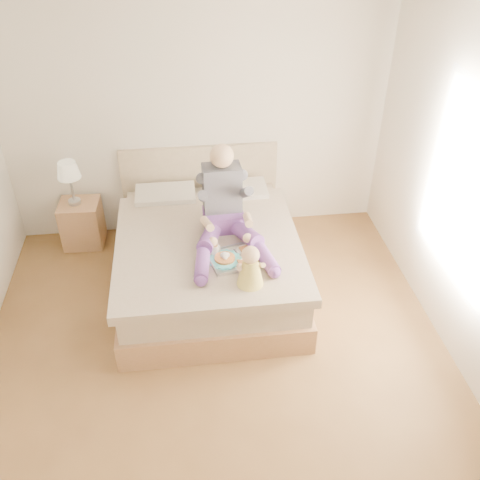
{
  "coord_description": "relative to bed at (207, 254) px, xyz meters",
  "views": [
    {
      "loc": [
        -0.2,
        -3.12,
        3.5
      ],
      "look_at": [
        0.28,
        0.72,
        0.72
      ],
      "focal_mm": 40.0,
      "sensor_mm": 36.0,
      "label": 1
    }
  ],
  "objects": [
    {
      "name": "room",
      "position": [
        0.08,
        -1.08,
        1.19
      ],
      "size": [
        4.02,
        4.22,
        2.71
      ],
      "color": "brown",
      "rests_on": "ground"
    },
    {
      "name": "bed",
      "position": [
        0.0,
        0.0,
        0.0
      ],
      "size": [
        1.7,
        2.18,
        1.0
      ],
      "color": "olive",
      "rests_on": "ground"
    },
    {
      "name": "nightstand",
      "position": [
        -1.31,
        0.8,
        -0.06
      ],
      "size": [
        0.44,
        0.39,
        0.51
      ],
      "rotation": [
        0.0,
        0.0,
        -0.05
      ],
      "color": "olive",
      "rests_on": "ground"
    },
    {
      "name": "lamp",
      "position": [
        -1.34,
        0.8,
        0.56
      ],
      "size": [
        0.24,
        0.24,
        0.49
      ],
      "color": "#B3B6BA",
      "rests_on": "nightstand"
    },
    {
      "name": "adult",
      "position": [
        0.18,
        -0.11,
        0.55
      ],
      "size": [
        0.74,
        1.06,
        0.88
      ],
      "rotation": [
        0.0,
        0.0,
        0.05
      ],
      "color": "#5D3380",
      "rests_on": "bed"
    },
    {
      "name": "tray",
      "position": [
        0.22,
        -0.49,
        0.32
      ],
      "size": [
        0.54,
        0.47,
        0.13
      ],
      "rotation": [
        0.0,
        0.0,
        0.26
      ],
      "color": "#B3B6BA",
      "rests_on": "bed"
    },
    {
      "name": "baby",
      "position": [
        0.3,
        -0.83,
        0.44
      ],
      "size": [
        0.25,
        0.34,
        0.37
      ],
      "rotation": [
        0.0,
        0.0,
        0.12
      ],
      "color": "#DFCA46",
      "rests_on": "bed"
    }
  ]
}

